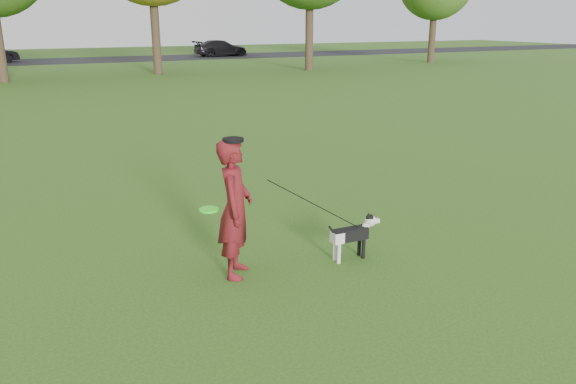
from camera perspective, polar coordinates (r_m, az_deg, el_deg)
ground at (r=7.87m, az=1.37°, el=-5.71°), size 120.00×120.00×0.00m
road at (r=46.69m, az=-21.69°, el=12.29°), size 120.00×7.00×0.02m
man at (r=6.82m, az=-5.40°, el=-1.72°), size 0.66×0.75×1.72m
dog at (r=7.46m, az=6.69°, el=-4.12°), size 0.79×0.16×0.60m
car_right at (r=49.09m, az=-6.84°, el=14.31°), size 4.71×2.28×1.32m
man_held_items at (r=7.11m, az=2.68°, el=-1.27°), size 2.16×0.35×1.33m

